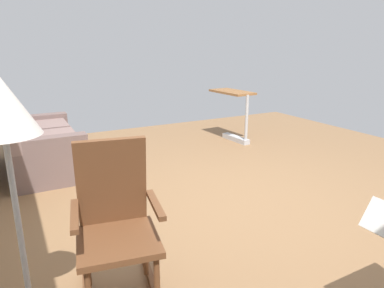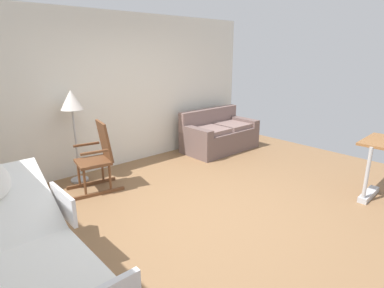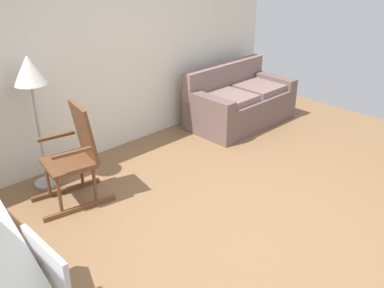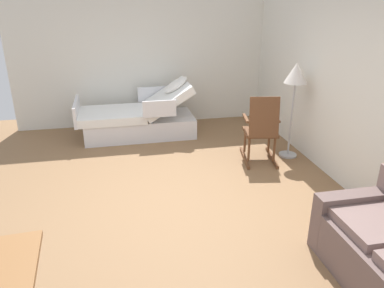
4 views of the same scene
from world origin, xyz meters
TOP-DOWN VIEW (x-y plane):
  - ground_plane at (0.00, 0.00)m, footprint 7.48×7.48m
  - couch at (2.06, 1.73)m, footprint 1.60×0.85m
  - rocking_chair at (-0.78, 1.54)m, footprint 0.83×0.60m
  - floor_lamp at (-0.89, 2.06)m, footprint 0.34×0.34m
  - overbed_table at (2.07, -1.33)m, footprint 0.86×0.45m

SIDE VIEW (x-z plane):
  - ground_plane at x=0.00m, z-range 0.00..0.00m
  - couch at x=2.06m, z-range -0.12..0.73m
  - rocking_chair at x=-0.78m, z-range -0.02..1.03m
  - overbed_table at x=2.07m, z-range 0.11..0.95m
  - floor_lamp at x=-0.89m, z-range 0.49..1.97m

